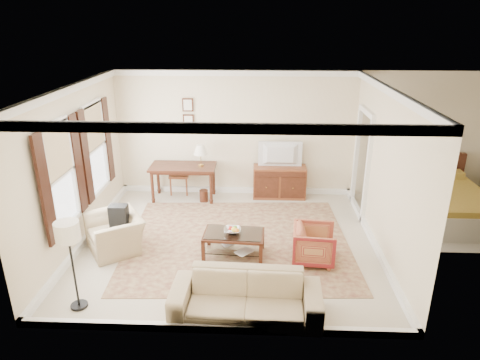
# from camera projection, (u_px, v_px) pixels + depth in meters

# --- Properties ---
(room_shell) EXTENTS (5.51, 5.01, 2.91)m
(room_shell) POSITION_uv_depth(u_px,v_px,m) (227.00, 113.00, 7.20)
(room_shell) COLOR beige
(room_shell) RESTS_ON ground
(annex_bedroom) EXTENTS (3.00, 2.70, 2.90)m
(annex_bedroom) POSITION_uv_depth(u_px,v_px,m) (448.00, 205.00, 8.86)
(annex_bedroom) COLOR beige
(annex_bedroom) RESTS_ON ground
(window_front) EXTENTS (0.12, 1.56, 1.80)m
(window_front) POSITION_uv_depth(u_px,v_px,m) (61.00, 176.00, 6.99)
(window_front) COLOR #CCB284
(window_front) RESTS_ON room_shell
(window_rear) EXTENTS (0.12, 1.56, 1.80)m
(window_rear) POSITION_uv_depth(u_px,v_px,m) (96.00, 148.00, 8.48)
(window_rear) COLOR #CCB284
(window_rear) RESTS_ON room_shell
(doorway) EXTENTS (0.10, 1.12, 2.25)m
(doorway) POSITION_uv_depth(u_px,v_px,m) (361.00, 165.00, 8.99)
(doorway) COLOR white
(doorway) RESTS_ON room_shell
(rug) EXTENTS (4.29, 3.73, 0.01)m
(rug) POSITION_uv_depth(u_px,v_px,m) (238.00, 241.00, 8.12)
(rug) COLOR #571D1D
(rug) RESTS_ON room_shell
(writing_desk) EXTENTS (1.49, 0.74, 0.81)m
(writing_desk) POSITION_uv_depth(u_px,v_px,m) (183.00, 170.00, 9.78)
(writing_desk) COLOR #492215
(writing_desk) RESTS_ON room_shell
(desk_chair) EXTENTS (0.51, 0.51, 1.05)m
(desk_chair) POSITION_uv_depth(u_px,v_px,m) (179.00, 172.00, 10.17)
(desk_chair) COLOR brown
(desk_chair) RESTS_ON room_shell
(desk_lamp) EXTENTS (0.32, 0.32, 0.50)m
(desk_lamp) POSITION_uv_depth(u_px,v_px,m) (201.00, 155.00, 9.63)
(desk_lamp) COLOR silver
(desk_lamp) RESTS_ON writing_desk
(framed_prints) EXTENTS (0.25, 0.04, 0.68)m
(framed_prints) POSITION_uv_depth(u_px,v_px,m) (188.00, 113.00, 9.74)
(framed_prints) COLOR #492215
(framed_prints) RESTS_ON room_shell
(sideboard) EXTENTS (1.22, 0.47, 0.75)m
(sideboard) POSITION_uv_depth(u_px,v_px,m) (279.00, 182.00, 10.00)
(sideboard) COLOR brown
(sideboard) RESTS_ON room_shell
(tv) EXTENTS (0.96, 0.55, 0.13)m
(tv) POSITION_uv_depth(u_px,v_px,m) (281.00, 147.00, 9.68)
(tv) COLOR black
(tv) RESTS_ON sideboard
(coffee_table) EXTENTS (1.09, 0.68, 0.45)m
(coffee_table) POSITION_uv_depth(u_px,v_px,m) (234.00, 238.00, 7.54)
(coffee_table) COLOR #492215
(coffee_table) RESTS_ON room_shell
(fruit_bowl) EXTENTS (0.42, 0.42, 0.10)m
(fruit_bowl) POSITION_uv_depth(u_px,v_px,m) (232.00, 230.00, 7.49)
(fruit_bowl) COLOR silver
(fruit_bowl) RESTS_ON coffee_table
(book_a) EXTENTS (0.26, 0.17, 0.38)m
(book_a) POSITION_uv_depth(u_px,v_px,m) (221.00, 244.00, 7.69)
(book_a) COLOR brown
(book_a) RESTS_ON coffee_table
(book_b) EXTENTS (0.22, 0.22, 0.38)m
(book_b) POSITION_uv_depth(u_px,v_px,m) (240.00, 249.00, 7.50)
(book_b) COLOR brown
(book_b) RESTS_ON coffee_table
(striped_armchair) EXTENTS (0.72, 0.76, 0.72)m
(striped_armchair) POSITION_uv_depth(u_px,v_px,m) (314.00, 243.00, 7.34)
(striped_armchair) COLOR maroon
(striped_armchair) RESTS_ON room_shell
(club_armchair) EXTENTS (1.10, 1.21, 0.88)m
(club_armchair) POSITION_uv_depth(u_px,v_px,m) (115.00, 227.00, 7.70)
(club_armchair) COLOR tan
(club_armchair) RESTS_ON room_shell
(backpack) EXTENTS (0.38, 0.38, 0.40)m
(backpack) POSITION_uv_depth(u_px,v_px,m) (119.00, 213.00, 7.69)
(backpack) COLOR black
(backpack) RESTS_ON club_armchair
(sofa) EXTENTS (2.14, 0.71, 0.83)m
(sofa) POSITION_uv_depth(u_px,v_px,m) (246.00, 290.00, 5.98)
(sofa) COLOR tan
(sofa) RESTS_ON room_shell
(floor_lamp) EXTENTS (0.34, 0.34, 1.38)m
(floor_lamp) POSITION_uv_depth(u_px,v_px,m) (68.00, 238.00, 5.89)
(floor_lamp) COLOR black
(floor_lamp) RESTS_ON room_shell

